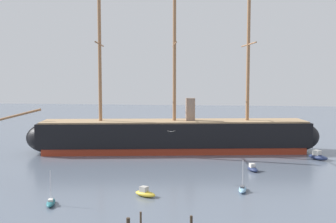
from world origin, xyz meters
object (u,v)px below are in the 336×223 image
object	(u,v)px
motorboat_alongside_stern	(253,169)
sailboat_far_left	(43,147)
motorboat_near_centre	(145,193)
motorboat_far_right	(318,156)
mooring_piling_midwater	(191,221)
seagull_in_flight	(171,131)
dinghy_distant_centre	(174,146)
tall_ship	(174,135)
sailboat_foreground_left	(51,202)
sailboat_mid_right	(242,189)
mooring_piling_right_pair	(141,222)

from	to	relation	value
motorboat_alongside_stern	sailboat_far_left	xyz separation A→B (m)	(-47.14, 17.89, 0.02)
motorboat_near_centre	motorboat_far_right	bearing A→B (deg)	44.78
mooring_piling_midwater	seagull_in_flight	size ratio (longest dim) A/B	1.00
motorboat_near_centre	dinghy_distant_centre	world-z (taller)	motorboat_near_centre
motorboat_near_centre	sailboat_far_left	size ratio (longest dim) A/B	0.62
tall_ship	sailboat_foreground_left	world-z (taller)	tall_ship
dinghy_distant_centre	sailboat_mid_right	bearing A→B (deg)	-69.38
tall_ship	motorboat_near_centre	bearing A→B (deg)	-90.74
tall_ship	motorboat_near_centre	xyz separation A→B (m)	(-0.46, -35.57, -3.26)
sailboat_foreground_left	mooring_piling_right_pair	world-z (taller)	sailboat_foreground_left
motorboat_alongside_stern	seagull_in_flight	size ratio (longest dim) A/B	2.88
sailboat_mid_right	mooring_piling_midwater	xyz separation A→B (m)	(-6.66, -15.51, 0.22)
sailboat_foreground_left	sailboat_mid_right	xyz separation A→B (m)	(25.89, 9.84, 0.01)
sailboat_foreground_left	motorboat_near_centre	distance (m)	13.10
motorboat_far_right	mooring_piling_right_pair	world-z (taller)	mooring_piling_right_pair
motorboat_near_centre	mooring_piling_midwater	distance (m)	13.43
tall_ship	sailboat_mid_right	world-z (taller)	tall_ship
sailboat_foreground_left	motorboat_far_right	world-z (taller)	sailboat_foreground_left
seagull_in_flight	tall_ship	bearing A→B (deg)	94.80
mooring_piling_right_pair	seagull_in_flight	xyz separation A→B (m)	(0.75, 23.36, 7.07)
dinghy_distant_centre	tall_ship	bearing A→B (deg)	-82.69
tall_ship	sailboat_mid_right	bearing A→B (deg)	-66.56
sailboat_foreground_left	motorboat_alongside_stern	xyz separation A→B (m)	(28.40, 23.76, 0.09)
mooring_piling_right_pair	seagull_in_flight	size ratio (longest dim) A/B	1.83
motorboat_far_right	mooring_piling_midwater	size ratio (longest dim) A/B	3.81
mooring_piling_right_pair	mooring_piling_midwater	distance (m)	6.00
motorboat_far_right	motorboat_alongside_stern	bearing A→B (deg)	-139.13
motorboat_far_right	seagull_in_flight	xyz separation A→B (m)	(-28.00, -20.60, 7.52)
motorboat_alongside_stern	sailboat_far_left	distance (m)	50.42
motorboat_alongside_stern	motorboat_far_right	world-z (taller)	motorboat_far_right
mooring_piling_right_pair	sailboat_far_left	bearing A→B (deg)	123.19
sailboat_foreground_left	mooring_piling_right_pair	distance (m)	15.92
sailboat_mid_right	dinghy_distant_centre	distance (m)	41.16
sailboat_foreground_left	motorboat_far_right	bearing A→B (deg)	40.23
tall_ship	motorboat_alongside_stern	xyz separation A→B (m)	(16.08, -17.37, -3.29)
motorboat_near_centre	sailboat_mid_right	distance (m)	14.67
sailboat_foreground_left	seagull_in_flight	world-z (taller)	seagull_in_flight
mooring_piling_midwater	seagull_in_flight	xyz separation A→B (m)	(-4.75, 21.02, 7.58)
seagull_in_flight	sailboat_far_left	bearing A→B (deg)	141.64
dinghy_distant_centre	motorboat_far_right	bearing A→B (deg)	-21.76
tall_ship	mooring_piling_midwater	xyz separation A→B (m)	(6.91, -46.80, -3.15)
motorboat_far_right	mooring_piling_midwater	distance (m)	47.67
motorboat_alongside_stern	mooring_piling_right_pair	distance (m)	35.00
sailboat_foreground_left	dinghy_distant_centre	world-z (taller)	sailboat_foreground_left
motorboat_near_centre	motorboat_alongside_stern	xyz separation A→B (m)	(16.54, 18.21, -0.03)
motorboat_near_centre	mooring_piling_right_pair	distance (m)	13.70
motorboat_far_right	dinghy_distant_centre	size ratio (longest dim) A/B	2.46
motorboat_near_centre	mooring_piling_right_pair	bearing A→B (deg)	-82.15
mooring_piling_right_pair	mooring_piling_midwater	bearing A→B (deg)	23.00
tall_ship	seagull_in_flight	bearing A→B (deg)	-85.20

